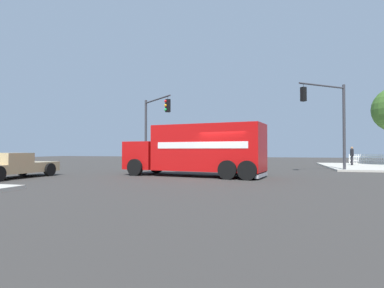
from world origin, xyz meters
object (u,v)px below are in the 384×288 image
object	(u,v)px
traffic_light_primary	(153,122)
pedestrian_near_corner	(352,155)
delivery_truck	(198,150)
pickup_tan	(11,165)
traffic_light_secondary	(331,113)

from	to	relation	value
traffic_light_primary	pedestrian_near_corner	distance (m)	18.48
delivery_truck	pedestrian_near_corner	xyz separation A→B (m)	(-11.11, -13.91, -0.44)
traffic_light_primary	pickup_tan	distance (m)	11.03
traffic_light_primary	pickup_tan	size ratio (longest dim) A/B	1.10
pickup_tan	pedestrian_near_corner	distance (m)	27.28
delivery_truck	traffic_light_primary	world-z (taller)	traffic_light_primary
traffic_light_secondary	pedestrian_near_corner	xyz separation A→B (m)	(-2.99, -7.96, -3.05)
traffic_light_primary	pickup_tan	bearing A→B (deg)	66.36
pickup_tan	traffic_light_primary	bearing A→B (deg)	-113.64
traffic_light_primary	pickup_tan	xyz separation A→B (m)	(4.24, 9.69, -3.10)
traffic_light_primary	pedestrian_near_corner	bearing A→B (deg)	-153.26
pickup_tan	pedestrian_near_corner	world-z (taller)	pedestrian_near_corner
delivery_truck	traffic_light_primary	xyz separation A→B (m)	(5.21, -5.68, 2.27)
delivery_truck	traffic_light_primary	size ratio (longest dim) A/B	1.49
delivery_truck	traffic_light_primary	distance (m)	8.04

